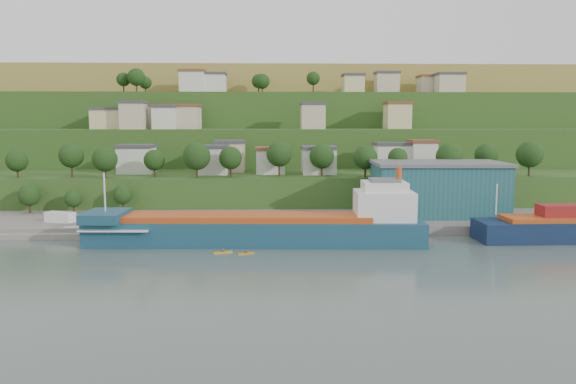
{
  "coord_description": "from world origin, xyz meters",
  "views": [
    {
      "loc": [
        -1.0,
        -102.36,
        24.26
      ],
      "look_at": [
        2.89,
        15.0,
        9.6
      ],
      "focal_mm": 35.0,
      "sensor_mm": 36.0,
      "label": 1
    }
  ],
  "objects_px": {
    "caravan": "(60,219)",
    "cargo_ship_near": "(266,230)",
    "warehouse": "(438,188)",
    "kayak_orange": "(246,253)"
  },
  "relations": [
    {
      "from": "cargo_ship_near",
      "to": "caravan",
      "type": "distance_m",
      "value": 48.57
    },
    {
      "from": "warehouse",
      "to": "caravan",
      "type": "distance_m",
      "value": 88.14
    },
    {
      "from": "caravan",
      "to": "kayak_orange",
      "type": "height_order",
      "value": "caravan"
    },
    {
      "from": "caravan",
      "to": "cargo_ship_near",
      "type": "bearing_deg",
      "value": 2.36
    },
    {
      "from": "cargo_ship_near",
      "to": "caravan",
      "type": "height_order",
      "value": "cargo_ship_near"
    },
    {
      "from": "kayak_orange",
      "to": "caravan",
      "type": "bearing_deg",
      "value": 130.3
    },
    {
      "from": "caravan",
      "to": "warehouse",
      "type": "bearing_deg",
      "value": 25.06
    },
    {
      "from": "warehouse",
      "to": "kayak_orange",
      "type": "xyz_separation_m",
      "value": [
        -45.08,
        -31.53,
        -8.2
      ]
    },
    {
      "from": "cargo_ship_near",
      "to": "warehouse",
      "type": "height_order",
      "value": "cargo_ship_near"
    },
    {
      "from": "warehouse",
      "to": "caravan",
      "type": "bearing_deg",
      "value": -172.82
    }
  ]
}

